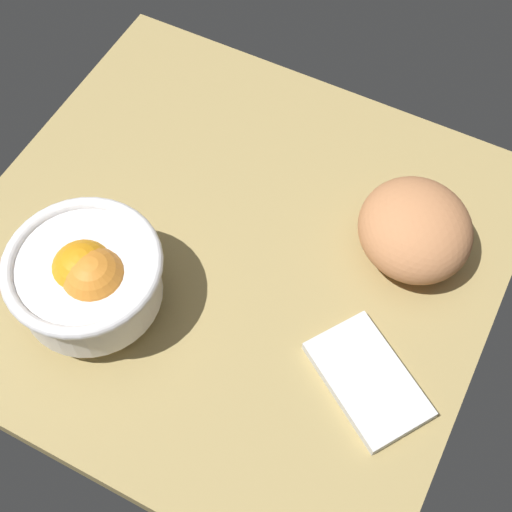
% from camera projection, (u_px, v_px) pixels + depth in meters
% --- Properties ---
extents(ground_plane, '(0.68, 0.66, 0.03)m').
position_uv_depth(ground_plane, '(230.00, 256.00, 0.98)').
color(ground_plane, '#A38B53').
extents(fruit_bowl, '(0.19, 0.19, 0.12)m').
position_uv_depth(fruit_bowl, '(87.00, 277.00, 0.87)').
color(fruit_bowl, white).
rests_on(fruit_bowl, ground).
extents(bread_loaf, '(0.21, 0.21, 0.10)m').
position_uv_depth(bread_loaf, '(415.00, 230.00, 0.93)').
color(bread_loaf, '#C47E50').
rests_on(bread_loaf, ground).
extents(napkin_folded, '(0.17, 0.16, 0.01)m').
position_uv_depth(napkin_folded, '(368.00, 380.00, 0.87)').
color(napkin_folded, silver).
rests_on(napkin_folded, ground).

